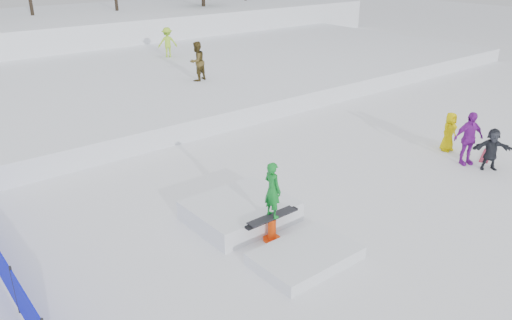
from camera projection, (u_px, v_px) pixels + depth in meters
ground at (289, 226)px, 13.13m from camera, size 120.00×120.00×0.00m
snow_midrise at (68, 90)px, 24.42m from camera, size 50.00×18.00×0.80m
walker_olive at (197, 61)px, 24.13m from camera, size 1.09×0.95×1.89m
walker_ygreen at (168, 42)px, 29.57m from camera, size 1.28×1.04×1.73m
spectator_purple at (468, 138)px, 16.63m from camera, size 1.16×0.86×1.83m
spectator_yellow at (449, 132)px, 17.83m from camera, size 0.72×0.48×1.43m
spectator_dark at (492, 149)px, 16.28m from camera, size 1.24×1.21×1.42m
loose_board_red at (486, 156)px, 17.58m from camera, size 1.41×0.75×0.03m
jib_rail_feature at (257, 220)px, 12.79m from camera, size 2.60×4.40×2.11m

